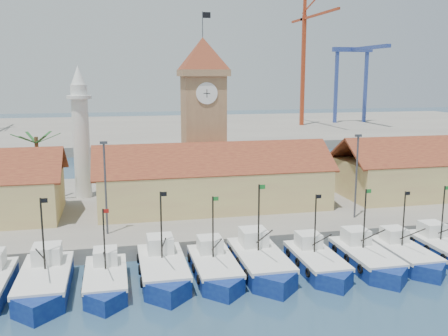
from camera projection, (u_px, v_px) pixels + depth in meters
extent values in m
plane|color=#1B2F4A|center=(262.00, 288.00, 39.61)|extent=(400.00, 400.00, 0.00)
cube|color=gray|center=(207.00, 204.00, 62.51)|extent=(140.00, 32.00, 1.50)
cube|color=gray|center=(153.00, 130.00, 145.02)|extent=(240.00, 80.00, 2.00)
cube|color=navy|center=(45.00, 285.00, 38.80)|extent=(3.69, 8.34, 1.90)
cube|color=navy|center=(38.00, 309.00, 34.79)|extent=(3.69, 3.69, 1.90)
cube|color=silver|center=(44.00, 274.00, 38.63)|extent=(3.76, 8.58, 0.37)
cube|color=silver|center=(47.00, 254.00, 40.47)|extent=(2.21, 2.32, 1.48)
cylinder|color=black|center=(43.00, 235.00, 38.59)|extent=(0.15, 0.15, 5.90)
cube|color=black|center=(44.00, 201.00, 38.15)|extent=(0.53, 0.02, 0.37)
cube|color=navy|center=(106.00, 283.00, 39.37)|extent=(3.19, 7.22, 1.64)
cube|color=navy|center=(105.00, 303.00, 35.90)|extent=(3.19, 3.19, 1.64)
cube|color=silver|center=(106.00, 273.00, 39.22)|extent=(3.26, 7.42, 0.32)
cube|color=silver|center=(105.00, 256.00, 40.82)|extent=(1.91, 2.01, 1.28)
cylinder|color=black|center=(104.00, 240.00, 39.19)|extent=(0.13, 0.13, 5.11)
cube|color=#A5140F|center=(106.00, 211.00, 38.81)|extent=(0.46, 0.02, 0.32)
cube|color=navy|center=(163.00, 273.00, 41.27)|extent=(3.64, 8.24, 1.87)
cube|color=navy|center=(168.00, 293.00, 37.32)|extent=(3.64, 3.64, 1.87)
cube|color=silver|center=(163.00, 262.00, 41.10)|extent=(3.71, 8.47, 0.36)
cube|color=silver|center=(160.00, 244.00, 42.93)|extent=(2.18, 2.29, 1.46)
cylinder|color=black|center=(161.00, 226.00, 41.07)|extent=(0.15, 0.15, 5.82)
cube|color=black|center=(164.00, 194.00, 40.63)|extent=(0.52, 0.02, 0.36)
cube|color=navy|center=(214.00, 271.00, 41.76)|extent=(3.38, 7.65, 1.74)
cube|color=navy|center=(224.00, 290.00, 38.08)|extent=(3.38, 3.38, 1.74)
cube|color=silver|center=(214.00, 261.00, 41.60)|extent=(3.45, 7.87, 0.34)
cube|color=silver|center=(210.00, 245.00, 43.29)|extent=(2.03, 2.13, 1.35)
cylinder|color=black|center=(213.00, 228.00, 41.57)|extent=(0.14, 0.14, 5.41)
cube|color=#197226|center=(216.00, 199.00, 41.16)|extent=(0.48, 0.02, 0.34)
cube|color=navy|center=(260.00, 265.00, 42.82)|extent=(3.77, 8.52, 1.94)
cube|color=navy|center=(276.00, 285.00, 38.73)|extent=(3.77, 3.77, 1.94)
cube|color=silver|center=(260.00, 255.00, 42.64)|extent=(3.84, 8.76, 0.38)
cube|color=silver|center=(253.00, 237.00, 44.53)|extent=(2.26, 2.37, 1.51)
cylinder|color=black|center=(259.00, 219.00, 42.61)|extent=(0.15, 0.15, 6.03)
cube|color=#197226|center=(262.00, 187.00, 42.16)|extent=(0.54, 0.02, 0.38)
cube|color=navy|center=(316.00, 265.00, 43.11)|extent=(3.31, 7.48, 1.70)
cube|color=navy|center=(335.00, 282.00, 39.51)|extent=(3.31, 3.31, 1.70)
cube|color=silver|center=(316.00, 255.00, 42.95)|extent=(3.37, 7.69, 0.33)
cube|color=silver|center=(308.00, 240.00, 44.61)|extent=(1.98, 2.08, 1.32)
cylinder|color=black|center=(315.00, 224.00, 42.92)|extent=(0.13, 0.13, 5.29)
cube|color=black|center=(319.00, 197.00, 42.52)|extent=(0.47, 0.02, 0.33)
cube|color=navy|center=(365.00, 261.00, 43.93)|extent=(3.45, 7.80, 1.77)
cube|color=navy|center=(389.00, 278.00, 40.18)|extent=(3.45, 3.45, 1.77)
cube|color=silver|center=(366.00, 251.00, 43.76)|extent=(3.51, 8.01, 0.34)
cube|color=silver|center=(356.00, 236.00, 45.49)|extent=(2.07, 2.17, 1.38)
cylinder|color=black|center=(364.00, 220.00, 43.73)|extent=(0.14, 0.14, 5.51)
cube|color=#197226|center=(369.00, 191.00, 43.32)|extent=(0.49, 0.02, 0.34)
cube|color=navy|center=(404.00, 258.00, 44.85)|extent=(3.23, 7.31, 1.66)
cube|color=navy|center=(429.00, 273.00, 41.34)|extent=(3.23, 3.23, 1.66)
cube|color=silver|center=(405.00, 249.00, 44.70)|extent=(3.30, 7.52, 0.32)
cube|color=silver|center=(394.00, 235.00, 46.32)|extent=(1.94, 2.03, 1.29)
cylinder|color=black|center=(404.00, 220.00, 44.67)|extent=(0.13, 0.13, 5.17)
cube|color=black|center=(408.00, 193.00, 44.28)|extent=(0.46, 0.02, 0.32)
cube|color=navy|center=(443.00, 252.00, 46.35)|extent=(3.31, 7.48, 1.70)
cube|color=silver|center=(444.00, 243.00, 46.19)|extent=(3.37, 7.69, 0.33)
cube|color=silver|center=(432.00, 229.00, 47.85)|extent=(1.98, 2.08, 1.32)
cylinder|color=black|center=(443.00, 214.00, 46.17)|extent=(0.13, 0.13, 5.29)
cube|color=#197226|center=(447.00, 188.00, 45.77)|extent=(0.47, 0.02, 0.33)
cube|color=#CEC271|center=(213.00, 187.00, 58.12)|extent=(26.00, 10.00, 4.50)
cube|color=brown|center=(217.00, 159.00, 55.04)|extent=(27.04, 5.13, 3.21)
cube|color=brown|center=(209.00, 152.00, 59.84)|extent=(27.04, 5.13, 3.21)
cube|color=brown|center=(444.00, 145.00, 66.65)|extent=(31.20, 5.13, 3.21)
cube|color=#A37E54|center=(203.00, 137.00, 62.92)|extent=(5.00, 5.00, 15.00)
cube|color=#A37E54|center=(203.00, 73.00, 61.48)|extent=(5.80, 5.80, 0.80)
pyramid|color=brown|center=(203.00, 54.00, 61.06)|extent=(5.80, 5.80, 4.00)
cylinder|color=white|center=(207.00, 93.00, 59.47)|extent=(2.60, 0.15, 2.60)
cube|color=black|center=(207.00, 93.00, 59.40)|extent=(0.08, 0.02, 1.00)
cube|color=black|center=(207.00, 93.00, 59.40)|extent=(0.80, 0.02, 0.08)
cylinder|color=#3F3F44|center=(203.00, 24.00, 60.42)|extent=(0.10, 0.10, 3.00)
cube|color=black|center=(207.00, 15.00, 60.33)|extent=(1.00, 0.03, 0.70)
cylinder|color=silver|center=(81.00, 142.00, 61.74)|extent=(2.00, 2.00, 14.00)
cylinder|color=silver|center=(79.00, 97.00, 60.74)|extent=(3.00, 3.00, 0.40)
cone|color=silver|center=(78.00, 75.00, 60.26)|extent=(1.80, 1.80, 2.40)
cylinder|color=brown|center=(38.00, 170.00, 59.31)|extent=(0.44, 0.44, 8.00)
cube|color=#1B4F1F|center=(49.00, 138.00, 58.91)|extent=(2.80, 0.35, 1.18)
cube|color=#1B4F1F|center=(44.00, 137.00, 59.93)|extent=(1.71, 2.60, 1.18)
cube|color=#1B4F1F|center=(31.00, 137.00, 59.63)|extent=(1.71, 2.60, 1.18)
cube|color=#1B4F1F|center=(23.00, 139.00, 58.32)|extent=(2.80, 0.35, 1.18)
cube|color=#1B4F1F|center=(28.00, 140.00, 57.30)|extent=(1.71, 2.60, 1.18)
cube|color=#1B4F1F|center=(41.00, 140.00, 57.60)|extent=(1.71, 2.60, 1.18)
cylinder|color=#3F3F44|center=(106.00, 188.00, 47.48)|extent=(0.20, 0.20, 9.00)
cube|color=#3F3F44|center=(104.00, 143.00, 46.68)|extent=(0.70, 0.25, 0.25)
cylinder|color=#3F3F44|center=(356.00, 177.00, 53.01)|extent=(0.20, 0.20, 9.00)
cube|color=#3F3F44|center=(358.00, 136.00, 52.21)|extent=(0.70, 0.25, 0.25)
cube|color=#A43519|center=(303.00, 71.00, 146.49)|extent=(1.00, 1.00, 31.79)
cube|color=#A43519|center=(318.00, 14.00, 134.02)|extent=(0.60, 25.40, 0.60)
cube|color=#A43519|center=(298.00, 20.00, 148.57)|extent=(0.60, 10.00, 0.60)
cube|color=#A43519|center=(305.00, 2.00, 142.95)|extent=(0.80, 0.80, 7.00)
cube|color=#2F4391|center=(336.00, 87.00, 154.95)|extent=(0.90, 0.90, 22.00)
cube|color=#2F4391|center=(365.00, 87.00, 157.08)|extent=(0.90, 0.90, 22.00)
cube|color=#2F4391|center=(353.00, 50.00, 153.92)|extent=(13.00, 1.40, 1.40)
cube|color=#2F4391|center=(369.00, 48.00, 144.32)|extent=(1.40, 22.00, 1.00)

